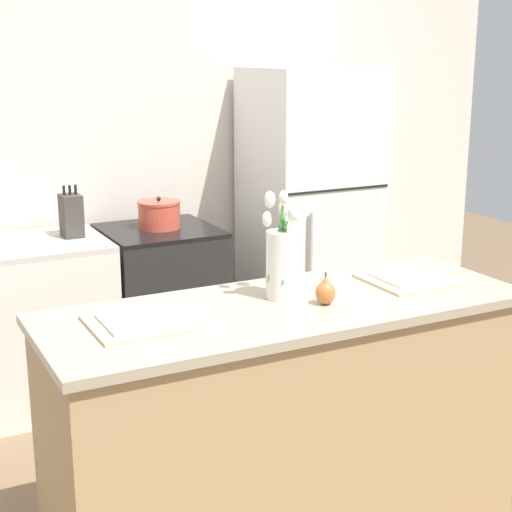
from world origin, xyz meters
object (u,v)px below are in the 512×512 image
at_px(plate_setting_right, 407,279).
at_px(knife_block, 71,215).
at_px(pear_figurine, 325,292).
at_px(cooking_pot, 159,214).
at_px(plate_setting_left, 137,322).
at_px(refrigerator, 309,216).
at_px(flower_vase, 282,258).
at_px(stove_range, 162,306).

relative_size(plate_setting_right, knife_block, 1.16).
xyz_separation_m(pear_figurine, cooking_pot, (-0.01, 1.68, -0.02)).
relative_size(pear_figurine, cooking_pot, 0.51).
bearing_deg(plate_setting_left, refrigerator, 44.27).
bearing_deg(refrigerator, knife_block, 178.66).
relative_size(plate_setting_left, knife_block, 1.16).
bearing_deg(refrigerator, pear_figurine, -119.20).
height_order(cooking_pot, knife_block, knife_block).
relative_size(refrigerator, plate_setting_left, 5.53).
bearing_deg(plate_setting_right, knife_block, 120.10).
bearing_deg(pear_figurine, flower_vase, 126.16).
relative_size(plate_setting_left, cooking_pot, 1.34).
relative_size(stove_range, pear_figurine, 7.38).
distance_m(flower_vase, plate_setting_right, 0.57).
bearing_deg(knife_block, cooking_pot, -2.81).
xyz_separation_m(stove_range, refrigerator, (0.95, 0.00, 0.42)).
bearing_deg(flower_vase, plate_setting_left, -176.02).
bearing_deg(cooking_pot, knife_block, 177.19).
xyz_separation_m(flower_vase, pear_figurine, (0.10, -0.14, -0.11)).
distance_m(flower_vase, plate_setting_left, 0.60).
height_order(stove_range, knife_block, knife_block).
distance_m(refrigerator, pear_figurine, 1.92).
bearing_deg(cooking_pot, pear_figurine, -89.62).
distance_m(pear_figurine, plate_setting_right, 0.46).
bearing_deg(plate_setting_right, pear_figurine, -167.54).
xyz_separation_m(refrigerator, knife_block, (-1.42, 0.03, 0.13)).
distance_m(refrigerator, flower_vase, 1.86).
height_order(stove_range, pear_figurine, pear_figurine).
height_order(pear_figurine, knife_block, knife_block).
relative_size(refrigerator, plate_setting_right, 5.53).
distance_m(flower_vase, knife_block, 1.61).
bearing_deg(plate_setting_left, flower_vase, 3.98).
xyz_separation_m(plate_setting_left, cooking_pot, (0.67, 1.58, 0.01)).
relative_size(flower_vase, knife_block, 1.54).
height_order(flower_vase, pear_figurine, flower_vase).
xyz_separation_m(flower_vase, plate_setting_right, (0.55, -0.04, -0.14)).
xyz_separation_m(stove_range, flower_vase, (-0.08, -1.53, 0.65)).
bearing_deg(stove_range, plate_setting_left, -112.84).
relative_size(stove_range, knife_block, 3.29).
height_order(plate_setting_left, knife_block, knife_block).
bearing_deg(plate_setting_left, plate_setting_right, 0.00).
height_order(refrigerator, plate_setting_right, refrigerator).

